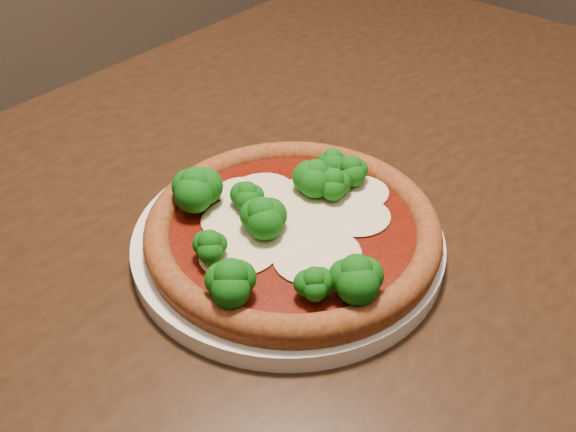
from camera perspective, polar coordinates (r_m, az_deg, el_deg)
dining_table at (r=0.74m, az=-1.05°, el=-4.00°), size 1.45×1.05×0.75m
plate at (r=0.61m, az=0.00°, el=-2.27°), size 0.29×0.29×0.02m
pizza at (r=0.59m, az=0.21°, el=-0.84°), size 0.27×0.27×0.06m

